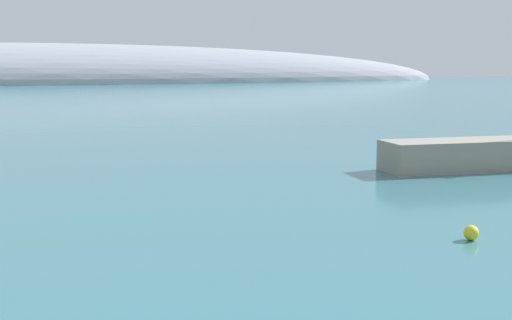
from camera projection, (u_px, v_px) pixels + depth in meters
The scene contains 2 objects.
distant_ridge at pixel (36, 83), 244.16m from camera, with size 336.42×57.83×28.32m, color #999EA8.
mooring_buoy_yellow at pixel (471, 233), 27.05m from camera, with size 0.60×0.60×0.60m, color yellow.
Camera 1 is at (-16.22, -7.93, 6.89)m, focal length 48.34 mm.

